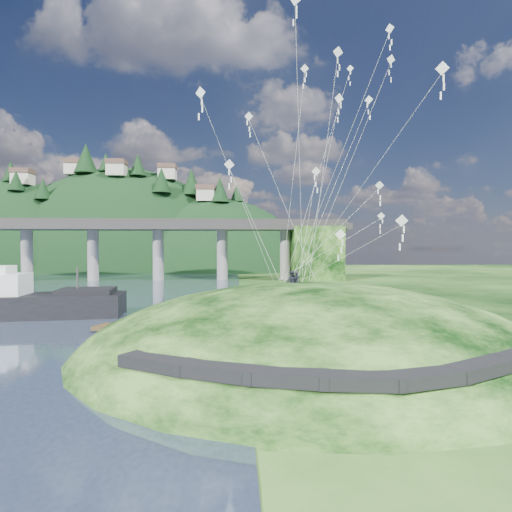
{
  "coord_description": "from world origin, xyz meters",
  "views": [
    {
      "loc": [
        2.28,
        -27.75,
        7.59
      ],
      "look_at": [
        4.0,
        6.0,
        7.0
      ],
      "focal_mm": 28.0,
      "sensor_mm": 36.0,
      "label": 1
    }
  ],
  "objects": [
    {
      "name": "wooden_dock",
      "position": [
        -3.58,
        7.17,
        0.45
      ],
      "size": [
        14.27,
        6.91,
        1.02
      ],
      "color": "#3E2E19",
      "rests_on": "ground"
    },
    {
      "name": "work_barge",
      "position": [
        -21.77,
        17.42,
        1.89
      ],
      "size": [
        22.03,
        8.26,
        7.53
      ],
      "color": "black",
      "rests_on": "ground"
    },
    {
      "name": "kite_flyers",
      "position": [
        6.84,
        3.71,
        5.87
      ],
      "size": [
        1.37,
        1.27,
        1.87
      ],
      "color": "#23232E",
      "rests_on": "ground"
    },
    {
      "name": "kite_swarm",
      "position": [
        9.9,
        4.87,
        18.42
      ],
      "size": [
        16.71,
        15.82,
        18.93
      ],
      "color": "white",
      "rests_on": "ground"
    },
    {
      "name": "far_ridge",
      "position": [
        -43.58,
        122.17,
        -7.44
      ],
      "size": [
        153.0,
        70.0,
        94.5
      ],
      "color": "black",
      "rests_on": "ground"
    },
    {
      "name": "bridge",
      "position": [
        -26.46,
        70.07,
        9.7
      ],
      "size": [
        160.0,
        11.0,
        15.0
      ],
      "color": "#2D2B2B",
      "rests_on": "ground"
    },
    {
      "name": "grass_hill",
      "position": [
        8.0,
        2.0,
        -1.5
      ],
      "size": [
        36.0,
        32.0,
        13.0
      ],
      "color": "black",
      "rests_on": "ground"
    },
    {
      "name": "footpath",
      "position": [
        7.46,
        -9.74,
        2.08
      ],
      "size": [
        22.29,
        5.84,
        0.83
      ],
      "color": "black",
      "rests_on": "ground"
    },
    {
      "name": "ground",
      "position": [
        0.0,
        0.0,
        0.0
      ],
      "size": [
        320.0,
        320.0,
        0.0
      ],
      "primitive_type": "plane",
      "color": "black",
      "rests_on": "ground"
    }
  ]
}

